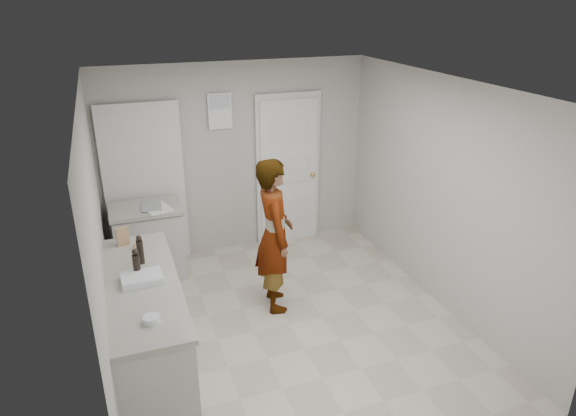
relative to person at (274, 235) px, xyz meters
name	(u,v)px	position (x,y,z in m)	size (l,w,h in m)	color
ground	(289,324)	(0.01, -0.42, -0.86)	(4.00, 4.00, 0.00)	#B0A594
room_shell	(226,178)	(-0.16, 1.53, 0.17)	(4.00, 4.00, 4.00)	#A3A19A
main_counter	(147,329)	(-1.44, -0.62, -0.43)	(0.64, 1.96, 0.93)	silver
side_counter	(149,244)	(-1.24, 1.13, -0.43)	(0.84, 0.61, 0.93)	silver
person	(274,235)	(0.00, 0.00, 0.00)	(0.63, 0.41, 1.72)	silver
cake_mix_box	(123,236)	(-1.53, 0.17, 0.16)	(0.12, 0.05, 0.19)	#A47252
spice_jar	(135,246)	(-1.43, 0.02, 0.10)	(0.05, 0.05, 0.08)	tan
oil_cruet_a	(136,263)	(-1.45, -0.49, 0.19)	(0.07, 0.07, 0.26)	black
oil_cruet_b	(140,250)	(-1.40, -0.27, 0.20)	(0.06, 0.06, 0.29)	black
baking_dish	(142,279)	(-1.42, -0.62, 0.09)	(0.36, 0.26, 0.06)	silver
egg_bowl	(152,319)	(-1.41, -1.26, 0.09)	(0.13, 0.13, 0.05)	silver
papers	(157,208)	(-1.10, 1.02, 0.07)	(0.27, 0.35, 0.01)	white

